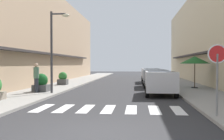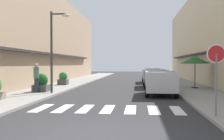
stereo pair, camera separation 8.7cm
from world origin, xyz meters
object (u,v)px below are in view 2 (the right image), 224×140
Objects in this scene: parked_car_far at (151,74)px; planter_far at (63,79)px; round_street_sign at (216,61)px; pedestrian_walking_near at (36,77)px; planter_midblock at (41,83)px; parked_car_mid at (155,76)px; parked_car_near at (160,80)px; cafe_umbrella at (195,60)px; street_lamp at (55,43)px.

planter_far is (-7.79, -5.11, -0.29)m from parked_car_far.
pedestrian_walking_near is at bearing 142.53° from round_street_sign.
parked_car_mid is at bearing 34.31° from planter_midblock.
round_street_sign reaches higher than parked_car_near.
planter_far is (-7.79, 6.30, -0.28)m from parked_car_near.
pedestrian_walking_near reaches higher than planter_midblock.
planter_far is at bearing 168.43° from cafe_umbrella.
planter_midblock is at bearing 139.72° from round_street_sign.
parked_car_mid is 9.18m from planter_midblock.
parked_car_mid is at bearing 152.07° from cafe_umbrella.
cafe_umbrella is 11.00m from planter_far.
planter_midblock is at bearing -87.92° from planter_far.
planter_midblock is 5.83m from planter_far.
cafe_umbrella is at bearing -11.57° from planter_far.
parked_car_far is 9.32m from planter_far.
cafe_umbrella reaches higher than parked_car_far.
round_street_sign is 10.36m from street_lamp.
cafe_umbrella is 2.03× the size of planter_midblock.
parked_car_mid and parked_car_far have the same top height.
cafe_umbrella is (2.88, -1.53, 1.27)m from parked_car_mid.
planter_far is at bearing 141.02° from parked_car_near.
parked_car_near is 0.94× the size of parked_car_mid.
parked_car_mid is 3.85× the size of planter_far.
pedestrian_walking_near reaches higher than parked_car_far.
parked_car_near is at bearing -3.59° from planter_midblock.
round_street_sign reaches higher than planter_far.
pedestrian_walking_near is (-10.53, -4.31, -1.10)m from cafe_umbrella.
round_street_sign is 1.03× the size of cafe_umbrella.
parked_car_far is 7.94m from cafe_umbrella.
parked_car_near is 1.64× the size of round_street_sign.
parked_car_far is 3.89× the size of planter_midblock.
planter_midblock is at bearing -160.78° from cafe_umbrella.
pedestrian_walking_near is at bearing -96.15° from planter_midblock.
street_lamp is 2.89m from planter_midblock.
planter_midblock reaches higher than planter_far.
street_lamp is at bearing -177.39° from parked_car_near.
parked_car_mid is 2.31× the size of pedestrian_walking_near.
parked_car_near is 7.26m from round_street_sign.
planter_far is (-7.79, 0.66, -0.28)m from parked_car_mid.
street_lamp reaches higher than parked_car_near.
planter_midblock is 0.64× the size of pedestrian_walking_near.
street_lamp is 2.11× the size of cafe_umbrella.
parked_car_far is at bearing 61.20° from street_lamp.
parked_car_near reaches higher than planter_far.
parked_car_mid is 3.64× the size of planter_midblock.
parked_car_mid reaches higher than planter_midblock.
street_lamp reaches higher than planter_midblock.
street_lamp reaches higher than pedestrian_walking_near.
street_lamp is (-6.43, -0.29, 2.28)m from parked_car_near.
pedestrian_walking_near is (-7.65, -5.84, 0.17)m from parked_car_mid.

